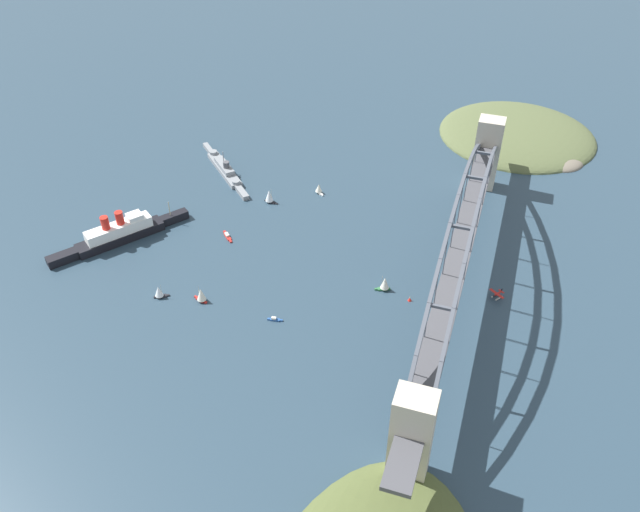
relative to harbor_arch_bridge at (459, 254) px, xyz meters
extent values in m
plane|color=#283D4C|center=(0.00, 0.00, -29.36)|extent=(1400.00, 1400.00, 0.00)
cube|color=#BCB29E|center=(-120.38, 0.00, -4.05)|extent=(13.09, 16.85, 50.63)
cube|color=#BCB29E|center=(120.38, 0.00, -4.05)|extent=(13.09, 16.85, 50.63)
cube|color=#47474C|center=(0.00, 0.00, 2.30)|extent=(227.68, 11.96, 2.40)
cube|color=#47474C|center=(-138.93, 0.00, 2.30)|extent=(24.00, 11.96, 2.40)
cube|color=#47474C|center=(138.93, 0.00, 2.30)|extent=(24.00, 11.96, 2.40)
cube|color=#4C515B|center=(-105.40, -5.38, 8.28)|extent=(24.88, 1.80, 14.80)
cube|color=#4C515B|center=(-81.98, -5.38, 18.89)|extent=(24.60, 1.80, 12.26)
cube|color=#4C515B|center=(-58.56, -5.38, 26.86)|extent=(24.29, 1.80, 9.71)
cube|color=#4C515B|center=(-35.13, -5.38, 32.16)|extent=(23.96, 1.80, 7.14)
cube|color=#4C515B|center=(-11.71, -5.38, 34.82)|extent=(23.60, 1.80, 4.52)
cube|color=#4C515B|center=(11.71, -5.38, 34.82)|extent=(23.60, 1.80, 4.52)
cube|color=#4C515B|center=(35.13, -5.38, 32.16)|extent=(23.96, 1.80, 7.14)
cube|color=#4C515B|center=(58.56, -5.38, 26.86)|extent=(24.29, 1.80, 9.71)
cube|color=#4C515B|center=(81.98, -5.38, 18.89)|extent=(24.60, 1.80, 12.26)
cube|color=#4C515B|center=(105.40, -5.38, 8.28)|extent=(24.88, 1.80, 14.80)
cube|color=#4C515B|center=(-105.40, 5.38, 8.28)|extent=(24.88, 1.80, 14.80)
cube|color=#4C515B|center=(-81.98, 5.38, 18.89)|extent=(24.60, 1.80, 12.26)
cube|color=#4C515B|center=(-58.56, 5.38, 26.86)|extent=(24.29, 1.80, 9.71)
cube|color=#4C515B|center=(-35.13, 5.38, 32.16)|extent=(23.96, 1.80, 7.14)
cube|color=#4C515B|center=(-11.71, 5.38, 34.82)|extent=(23.60, 1.80, 4.52)
cube|color=#4C515B|center=(11.71, 5.38, 34.82)|extent=(23.60, 1.80, 4.52)
cube|color=#4C515B|center=(35.13, 5.38, 32.16)|extent=(23.96, 1.80, 7.14)
cube|color=#4C515B|center=(58.56, 5.38, 26.86)|extent=(24.29, 1.80, 9.71)
cube|color=#4C515B|center=(81.98, 5.38, 18.89)|extent=(24.60, 1.80, 12.26)
cube|color=#4C515B|center=(105.40, 5.38, 8.28)|extent=(24.88, 1.80, 14.80)
cube|color=#4C515B|center=(-117.11, 0.00, 2.30)|extent=(1.40, 10.76, 1.40)
cube|color=#4C515B|center=(-70.27, 0.00, 23.54)|extent=(1.40, 10.76, 1.40)
cube|color=#4C515B|center=(-23.42, 0.00, 34.16)|extent=(1.40, 10.76, 1.40)
cube|color=#4C515B|center=(23.42, 0.00, 34.16)|extent=(1.40, 10.76, 1.40)
cube|color=#4C515B|center=(70.27, 0.00, 23.54)|extent=(1.40, 10.76, 1.40)
cube|color=#4C515B|center=(117.11, 0.00, 2.30)|extent=(1.40, 10.76, 1.40)
cylinder|color=#4C515B|center=(-93.69, -5.38, 8.88)|extent=(0.56, 0.56, 10.74)
cylinder|color=#4C515B|center=(-93.69, 5.38, 8.88)|extent=(0.56, 0.56, 10.74)
cylinder|color=#4C515B|center=(-70.27, -5.38, 13.52)|extent=(0.56, 0.56, 20.03)
cylinder|color=#4C515B|center=(-70.27, 5.38, 13.52)|extent=(0.56, 0.56, 20.03)
cylinder|color=#4C515B|center=(-46.84, -5.38, 16.84)|extent=(0.56, 0.56, 26.67)
cylinder|color=#4C515B|center=(-46.84, 5.38, 16.84)|extent=(0.56, 0.56, 26.67)
cylinder|color=#4C515B|center=(-23.42, -5.38, 18.83)|extent=(0.56, 0.56, 30.65)
cylinder|color=#4C515B|center=(-23.42, 5.38, 18.83)|extent=(0.56, 0.56, 30.65)
cylinder|color=#4C515B|center=(0.00, -5.38, 19.49)|extent=(0.56, 0.56, 31.98)
cylinder|color=#4C515B|center=(0.00, 5.38, 19.49)|extent=(0.56, 0.56, 31.98)
cylinder|color=#4C515B|center=(23.42, -5.38, 18.83)|extent=(0.56, 0.56, 30.65)
cylinder|color=#4C515B|center=(23.42, 5.38, 18.83)|extent=(0.56, 0.56, 30.65)
cylinder|color=#4C515B|center=(46.84, -5.38, 16.84)|extent=(0.56, 0.56, 26.67)
cylinder|color=#4C515B|center=(46.84, 5.38, 16.84)|extent=(0.56, 0.56, 26.67)
cylinder|color=#4C515B|center=(70.27, -5.38, 13.52)|extent=(0.56, 0.56, 20.03)
cylinder|color=#4C515B|center=(70.27, 5.38, 13.52)|extent=(0.56, 0.56, 20.03)
cylinder|color=#4C515B|center=(93.69, -5.38, 8.88)|extent=(0.56, 0.56, 10.74)
cylinder|color=#4C515B|center=(93.69, 5.38, 8.88)|extent=(0.56, 0.56, 10.74)
ellipsoid|color=#515B38|center=(200.99, -17.06, -29.36)|extent=(115.86, 120.42, 18.72)
ellipsoid|color=#756B5B|center=(174.92, -50.17, -29.36)|extent=(40.55, 36.12, 10.29)
cube|color=black|center=(-14.90, 204.88, -26.58)|extent=(50.45, 41.34, 5.56)
cube|color=black|center=(14.38, 183.21, -26.58)|extent=(18.23, 15.69, 5.56)
cube|color=black|center=(-44.17, 226.56, -26.58)|extent=(18.95, 16.67, 5.56)
cube|color=white|center=(-14.90, 204.88, -20.42)|extent=(38.49, 31.89, 6.76)
cube|color=white|center=(-5.84, 198.18, -15.44)|extent=(12.15, 11.99, 3.20)
cylinder|color=red|center=(-13.25, 203.67, -12.85)|extent=(4.94, 4.94, 8.39)
cylinder|color=red|center=(-20.66, 209.15, -12.85)|extent=(4.94, 4.94, 8.39)
cylinder|color=tan|center=(12.55, 184.57, -18.80)|extent=(0.50, 0.50, 10.00)
cube|color=gray|center=(79.99, 177.88, -27.77)|extent=(40.65, 41.22, 3.17)
cube|color=gray|center=(103.23, 201.58, -27.77)|extent=(14.22, 14.40, 3.17)
cube|color=gray|center=(56.75, 154.18, -27.77)|extent=(14.74, 14.91, 3.17)
cube|color=gray|center=(79.99, 177.88, -24.59)|extent=(22.06, 22.31, 3.19)
cylinder|color=gray|center=(95.97, 194.18, -25.09)|extent=(5.67, 5.67, 2.20)
cylinder|color=gray|center=(64.01, 161.59, -25.09)|extent=(5.67, 5.67, 2.20)
cylinder|color=gray|center=(79.99, 177.88, -18.00)|extent=(0.60, 0.60, 10.00)
cylinder|color=#4C4C51|center=(76.50, 174.33, -20.80)|extent=(4.46, 4.46, 4.40)
cylinder|color=#B7B7B2|center=(4.61, -25.27, -28.91)|extent=(4.83, 3.85, 0.90)
cylinder|color=#B7B7B2|center=(6.39, -22.81, -28.91)|extent=(4.83, 3.85, 0.90)
cylinder|color=black|center=(4.61, -25.27, -27.81)|extent=(0.14, 0.14, 1.29)
cylinder|color=black|center=(6.39, -22.81, -27.81)|extent=(0.14, 0.14, 1.29)
ellipsoid|color=#B21E19|center=(5.50, -24.04, -26.56)|extent=(6.37, 5.08, 1.21)
cylinder|color=black|center=(2.95, -22.19, -26.56)|extent=(1.32, 1.40, 1.15)
cube|color=#B21E19|center=(4.79, -23.53, -26.05)|extent=(7.17, 9.00, 0.20)
cube|color=#B21E19|center=(7.99, -25.84, -26.44)|extent=(3.09, 3.69, 0.12)
cube|color=black|center=(7.99, -25.84, -25.21)|extent=(0.96, 0.74, 1.50)
cube|color=#234C8C|center=(-50.94, 87.72, -28.91)|extent=(2.69, 5.30, 0.91)
cube|color=#234C8C|center=(-50.38, 84.40, -28.91)|extent=(1.30, 1.83, 0.91)
cube|color=#234C8C|center=(-51.50, 91.04, -28.91)|extent=(1.50, 1.87, 0.91)
cube|color=beige|center=(-51.05, 88.34, -27.84)|extent=(1.90, 2.74, 1.22)
cube|color=#2D6B3D|center=(-8.51, 38.70, -28.81)|extent=(4.07, 5.87, 1.10)
cube|color=#2D6B3D|center=(-9.76, 42.07, -28.81)|extent=(1.61, 2.05, 1.10)
cube|color=#2D6B3D|center=(-7.26, 35.32, -28.81)|extent=(1.81, 2.12, 1.10)
cylinder|color=tan|center=(-8.67, 39.12, -23.69)|extent=(0.16, 0.16, 9.14)
cone|color=silver|center=(-8.12, 37.64, -24.15)|extent=(6.36, 6.36, 7.31)
cube|color=#B2231E|center=(-49.09, 133.16, -28.89)|extent=(4.16, 6.07, 0.93)
cube|color=#B2231E|center=(-47.89, 136.67, -28.89)|extent=(1.66, 2.12, 0.93)
cube|color=#B2231E|center=(-50.28, 129.65, -28.89)|extent=(1.88, 2.19, 0.93)
cylinder|color=tan|center=(-48.94, 133.60, -23.76)|extent=(0.16, 0.16, 9.34)
cone|color=silver|center=(-49.46, 132.06, -24.23)|extent=(6.47, 6.47, 7.47)
cube|color=#B2231E|center=(9.08, 143.16, -28.88)|extent=(7.26, 7.21, 0.96)
cube|color=#B2231E|center=(5.39, 139.52, -28.88)|extent=(2.79, 2.78, 0.96)
cube|color=#B2231E|center=(12.77, 146.81, -28.88)|extent=(2.98, 2.97, 0.96)
cube|color=beige|center=(9.77, 143.85, -27.85)|extent=(4.15, 4.13, 1.10)
cube|color=silver|center=(74.42, 103.96, -28.88)|extent=(4.69, 5.20, 0.96)
cube|color=silver|center=(72.41, 101.35, -28.88)|extent=(1.76, 1.88, 0.96)
cube|color=silver|center=(76.44, 106.57, -28.88)|extent=(1.91, 2.00, 0.96)
cylinder|color=tan|center=(74.17, 103.63, -25.01)|extent=(0.16, 0.16, 6.78)
cone|color=silver|center=(75.05, 104.77, -25.35)|extent=(6.36, 6.36, 5.43)
cube|color=black|center=(53.79, 131.57, -28.99)|extent=(3.61, 6.28, 0.75)
cube|color=black|center=(53.08, 127.69, -28.99)|extent=(1.50, 2.15, 0.75)
cube|color=black|center=(54.50, 135.44, -28.99)|extent=(1.73, 2.19, 0.75)
cylinder|color=tan|center=(53.70, 131.08, -23.54)|extent=(0.16, 0.16, 10.14)
cone|color=white|center=(54.01, 132.78, -24.05)|extent=(6.31, 6.31, 8.11)
cube|color=black|center=(-53.38, 155.21, -28.92)|extent=(4.88, 5.82, 0.88)
cube|color=black|center=(-51.59, 152.21, -28.92)|extent=(1.89, 2.09, 0.88)
cube|color=black|center=(-55.16, 158.22, -28.92)|extent=(2.08, 2.21, 0.88)
cylinder|color=tan|center=(-53.16, 154.84, -24.58)|extent=(0.16, 0.16, 7.81)
cone|color=white|center=(-53.94, 156.15, -24.97)|extent=(6.59, 6.59, 6.25)
cone|color=red|center=(-12.63, 21.96, -28.26)|extent=(2.20, 2.20, 2.20)
sphere|color=#F2E566|center=(-12.63, 21.96, -26.86)|extent=(0.50, 0.50, 0.50)
camera|label=1|loc=(-286.56, -15.99, 221.42)|focal=37.08mm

